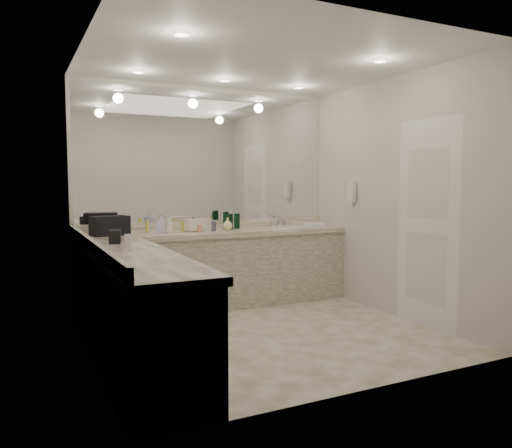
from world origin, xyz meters
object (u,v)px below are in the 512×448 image
sink (288,228)px  cream_cosmetic_case (196,225)px  wall_phone (352,192)px  soap_bottle_b (161,223)px  black_toiletry_bag (110,225)px  hand_towel (314,225)px  soap_bottle_c (228,224)px  soap_bottle_a (169,224)px

sink → cream_cosmetic_case: (-1.21, 0.03, 0.07)m
cream_cosmetic_case → wall_phone: bearing=-28.7°
cream_cosmetic_case → soap_bottle_b: (-0.41, -0.01, 0.04)m
soap_bottle_b → cream_cosmetic_case: bearing=0.9°
sink → wall_phone: 0.91m
cream_cosmetic_case → black_toiletry_bag: bearing=169.5°
sink → hand_towel: 0.39m
sink → soap_bottle_c: soap_bottle_c is taller
sink → soap_bottle_a: soap_bottle_a is taller
sink → hand_towel: (0.38, -0.01, 0.03)m
soap_bottle_a → soap_bottle_b: (-0.08, 0.04, 0.01)m
wall_phone → soap_bottle_c: wall_phone is taller
soap_bottle_b → soap_bottle_c: bearing=-1.2°
sink → soap_bottle_b: soap_bottle_b is taller
black_toiletry_bag → cream_cosmetic_case: black_toiletry_bag is taller
wall_phone → soap_bottle_b: size_ratio=1.11×
cream_cosmetic_case → soap_bottle_c: size_ratio=1.56×
hand_towel → soap_bottle_b: 2.00m
wall_phone → sink: bearing=140.4°
soap_bottle_a → soap_bottle_c: soap_bottle_a is taller
sink → soap_bottle_c: 0.82m
black_toiletry_bag → wall_phone: bearing=-10.2°
cream_cosmetic_case → hand_towel: bearing=-13.9°
black_toiletry_bag → soap_bottle_c: size_ratio=2.54×
cream_cosmetic_case → soap_bottle_a: (-0.33, -0.04, 0.03)m
wall_phone → soap_bottle_a: (-2.14, 0.49, -0.35)m
soap_bottle_b → sink: bearing=-0.9°
wall_phone → soap_bottle_c: 1.55m
cream_cosmetic_case → soap_bottle_a: 0.33m
black_toiletry_bag → cream_cosmetic_case: 0.97m
sink → soap_bottle_b: bearing=179.1°
soap_bottle_c → sink: bearing=-0.5°
sink → black_toiletry_bag: size_ratio=1.17×
black_toiletry_bag → soap_bottle_b: size_ratio=1.73×
hand_towel → soap_bottle_a: size_ratio=1.24×
black_toiletry_bag → soap_bottle_c: (1.36, 0.01, -0.03)m
black_toiletry_bag → cream_cosmetic_case: bearing=1.9°
sink → cream_cosmetic_case: cream_cosmetic_case is taller
black_toiletry_bag → hand_towel: size_ratio=1.53×
cream_cosmetic_case → soap_bottle_c: soap_bottle_c is taller
sink → soap_bottle_b: (-1.62, 0.02, 0.11)m
wall_phone → soap_bottle_a: wall_phone is taller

